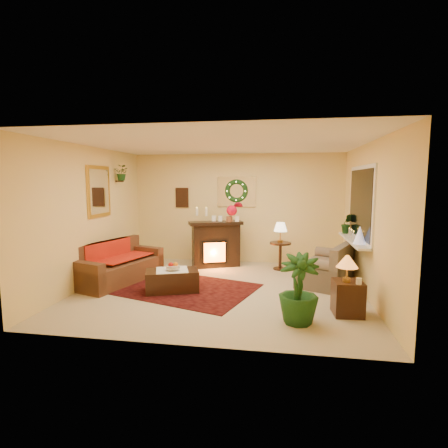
# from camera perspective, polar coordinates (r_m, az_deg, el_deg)

# --- Properties ---
(floor) EXTENTS (5.00, 5.00, 0.00)m
(floor) POSITION_cam_1_polar(r_m,az_deg,el_deg) (6.48, -0.50, -10.53)
(floor) COLOR beige
(floor) RESTS_ON ground
(ceiling) EXTENTS (5.00, 5.00, 0.00)m
(ceiling) POSITION_cam_1_polar(r_m,az_deg,el_deg) (6.21, -0.53, 13.00)
(ceiling) COLOR white
(ceiling) RESTS_ON ground
(wall_back) EXTENTS (5.00, 5.00, 0.00)m
(wall_back) POSITION_cam_1_polar(r_m,az_deg,el_deg) (8.43, 2.06, 2.57)
(wall_back) COLOR #EFD88C
(wall_back) RESTS_ON ground
(wall_front) EXTENTS (5.00, 5.00, 0.00)m
(wall_front) POSITION_cam_1_polar(r_m,az_deg,el_deg) (4.03, -5.92, -2.34)
(wall_front) COLOR #EFD88C
(wall_front) RESTS_ON ground
(wall_left) EXTENTS (4.50, 4.50, 0.00)m
(wall_left) POSITION_cam_1_polar(r_m,az_deg,el_deg) (7.07, -20.91, 1.26)
(wall_left) COLOR #EFD88C
(wall_left) RESTS_ON ground
(wall_right) EXTENTS (4.50, 4.50, 0.00)m
(wall_right) POSITION_cam_1_polar(r_m,az_deg,el_deg) (6.29, 22.54, 0.53)
(wall_right) COLOR #EFD88C
(wall_right) RESTS_ON ground
(area_rug) EXTENTS (2.75, 2.37, 0.01)m
(area_rug) POSITION_cam_1_polar(r_m,az_deg,el_deg) (6.50, -6.13, -10.46)
(area_rug) COLOR #591518
(area_rug) RESTS_ON floor
(sofa) EXTENTS (1.30, 1.97, 0.78)m
(sofa) POSITION_cam_1_polar(r_m,az_deg,el_deg) (7.12, -16.79, -5.64)
(sofa) COLOR #512D1A
(sofa) RESTS_ON floor
(red_throw) EXTENTS (0.73, 1.19, 0.02)m
(red_throw) POSITION_cam_1_polar(r_m,az_deg,el_deg) (7.26, -16.55, -5.19)
(red_throw) COLOR red
(red_throw) RESTS_ON sofa
(fireplace) EXTENTS (1.11, 0.73, 0.97)m
(fireplace) POSITION_cam_1_polar(r_m,az_deg,el_deg) (7.99, -1.33, -3.10)
(fireplace) COLOR black
(fireplace) RESTS_ON floor
(poinsettia) EXTENTS (0.24, 0.24, 0.24)m
(poinsettia) POSITION_cam_1_polar(r_m,az_deg,el_deg) (7.81, 1.27, 2.22)
(poinsettia) COLOR red
(poinsettia) RESTS_ON fireplace
(mantel_candle_a) EXTENTS (0.06, 0.06, 0.18)m
(mantel_candle_a) POSITION_cam_1_polar(r_m,az_deg,el_deg) (7.98, -4.45, 2.02)
(mantel_candle_a) COLOR silver
(mantel_candle_a) RESTS_ON fireplace
(mantel_candle_b) EXTENTS (0.06, 0.06, 0.18)m
(mantel_candle_b) POSITION_cam_1_polar(r_m,az_deg,el_deg) (7.89, -2.91, 1.97)
(mantel_candle_b) COLOR white
(mantel_candle_b) RESTS_ON fireplace
(mantel_mirror) EXTENTS (0.92, 0.02, 0.72)m
(mantel_mirror) POSITION_cam_1_polar(r_m,az_deg,el_deg) (8.39, 2.06, 5.29)
(mantel_mirror) COLOR white
(mantel_mirror) RESTS_ON wall_back
(wreath) EXTENTS (0.55, 0.11, 0.55)m
(wreath) POSITION_cam_1_polar(r_m,az_deg,el_deg) (8.35, 2.03, 5.41)
(wreath) COLOR #194719
(wreath) RESTS_ON wall_back
(wall_art) EXTENTS (0.32, 0.03, 0.48)m
(wall_art) POSITION_cam_1_polar(r_m,az_deg,el_deg) (8.66, -6.87, 4.30)
(wall_art) COLOR #381E11
(wall_art) RESTS_ON wall_back
(gold_mirror) EXTENTS (0.03, 0.84, 1.00)m
(gold_mirror) POSITION_cam_1_polar(r_m,az_deg,el_deg) (7.30, -19.75, 5.02)
(gold_mirror) COLOR gold
(gold_mirror) RESTS_ON wall_left
(hanging_plant) EXTENTS (0.33, 0.28, 0.36)m
(hanging_plant) POSITION_cam_1_polar(r_m,az_deg,el_deg) (7.90, -16.28, 6.86)
(hanging_plant) COLOR #194719
(hanging_plant) RESTS_ON wall_left
(loveseat) EXTENTS (1.27, 1.56, 0.79)m
(loveseat) POSITION_cam_1_polar(r_m,az_deg,el_deg) (7.00, 16.41, -5.92)
(loveseat) COLOR tan
(loveseat) RESTS_ON floor
(window_frame) EXTENTS (0.03, 1.86, 1.36)m
(window_frame) POSITION_cam_1_polar(r_m,az_deg,el_deg) (6.80, 21.45, 3.14)
(window_frame) COLOR white
(window_frame) RESTS_ON wall_right
(window_glass) EXTENTS (0.02, 1.70, 1.22)m
(window_glass) POSITION_cam_1_polar(r_m,az_deg,el_deg) (6.80, 21.33, 3.14)
(window_glass) COLOR black
(window_glass) RESTS_ON wall_right
(window_sill) EXTENTS (0.22, 1.86, 0.04)m
(window_sill) POSITION_cam_1_polar(r_m,az_deg,el_deg) (6.86, 20.34, -2.51)
(window_sill) COLOR white
(window_sill) RESTS_ON wall_right
(mini_tree) EXTENTS (0.21, 0.21, 0.31)m
(mini_tree) POSITION_cam_1_polar(r_m,az_deg,el_deg) (6.36, 21.27, -1.71)
(mini_tree) COLOR white
(mini_tree) RESTS_ON window_sill
(sill_plant) EXTENTS (0.29, 0.23, 0.53)m
(sill_plant) POSITION_cam_1_polar(r_m,az_deg,el_deg) (7.54, 19.43, 0.00)
(sill_plant) COLOR #296120
(sill_plant) RESTS_ON window_sill
(side_table_round) EXTENTS (0.62, 0.62, 0.61)m
(side_table_round) POSITION_cam_1_polar(r_m,az_deg,el_deg) (7.86, 9.16, -5.02)
(side_table_round) COLOR black
(side_table_round) RESTS_ON floor
(lamp_cream) EXTENTS (0.29, 0.29, 0.45)m
(lamp_cream) POSITION_cam_1_polar(r_m,az_deg,el_deg) (7.78, 9.20, -0.99)
(lamp_cream) COLOR #FDEBC0
(lamp_cream) RESTS_ON side_table_round
(end_table_square) EXTENTS (0.44, 0.44, 0.50)m
(end_table_square) POSITION_cam_1_polar(r_m,az_deg,el_deg) (5.52, 19.55, -11.13)
(end_table_square) COLOR black
(end_table_square) RESTS_ON floor
(lamp_tiffany) EXTENTS (0.31, 0.31, 0.45)m
(lamp_tiffany) POSITION_cam_1_polar(r_m,az_deg,el_deg) (5.36, 19.45, -6.42)
(lamp_tiffany) COLOR orange
(lamp_tiffany) RESTS_ON end_table_square
(coffee_table) EXTENTS (1.03, 0.78, 0.38)m
(coffee_table) POSITION_cam_1_polar(r_m,az_deg,el_deg) (6.35, -8.46, -9.00)
(coffee_table) COLOR #402815
(coffee_table) RESTS_ON floor
(fruit_bowl) EXTENTS (0.24, 0.24, 0.05)m
(fruit_bowl) POSITION_cam_1_polar(r_m,az_deg,el_deg) (6.24, -8.33, -6.99)
(fruit_bowl) COLOR beige
(fruit_bowl) RESTS_ON coffee_table
(floor_palm) EXTENTS (1.69, 1.69, 2.91)m
(floor_palm) POSITION_cam_1_polar(r_m,az_deg,el_deg) (4.98, 12.05, -10.70)
(floor_palm) COLOR #245627
(floor_palm) RESTS_ON floor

